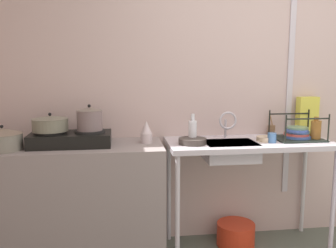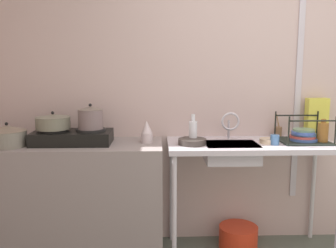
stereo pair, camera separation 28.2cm
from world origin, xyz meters
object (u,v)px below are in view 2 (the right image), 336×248
Objects in this scene: faucet at (230,123)px; cereal_box at (317,118)px; stove at (72,137)px; pot_on_left_burner at (53,122)px; sink_basin at (231,153)px; bottle_by_rack at (323,133)px; frying_pan at (192,142)px; bottle_by_sink at (193,131)px; dish_rack at (303,136)px; cup_by_rack at (275,140)px; pot_on_right_burner at (91,118)px; utensil_jar at (278,132)px; bucket_on_floor at (238,237)px; small_bowl_on_drainboard at (269,141)px; percolator at (147,132)px; pot_beside_stove at (7,136)px.

cereal_box is (0.76, 0.13, 0.02)m from faucet.
cereal_box is at bearing 6.15° from stove.
pot_on_left_burner is 0.80× the size of cereal_box.
sink_basin is 2.16× the size of bottle_by_rack.
sink_basin is at bearing 2.69° from frying_pan.
bottle_by_sink is at bearing -172.55° from cereal_box.
dish_rack is 4.88× the size of cup_by_rack.
pot_on_right_burner is 1.01× the size of utensil_jar.
faucet is at bearing 4.66° from pot_on_right_burner.
cup_by_rack is 0.33m from utensil_jar.
frying_pan is at bearing 177.22° from cup_by_rack.
cereal_box is (0.45, 0.30, 0.13)m from cup_by_rack.
bottle_by_sink reaches higher than cup_by_rack.
sink_basin is 1.28× the size of bucket_on_floor.
small_bowl_on_drainboard is at bearing -1.98° from bottle_by_sink.
stove is 1.82m from dish_rack.
utensil_jar reaches higher than frying_pan.
frying_pan is 0.81m from utensil_jar.
sink_basin is at bearing -179.80° from bottle_by_rack.
percolator is 0.36m from bottle_by_sink.
pot_on_right_burner is 0.85× the size of faucet.
percolator is at bearing 2.93° from stove.
cereal_box is (2.47, 0.30, 0.09)m from pot_beside_stove.
bottle_by_rack is at bearing 0.95° from frying_pan.
pot_beside_stove is at bearing 179.95° from cup_by_rack.
cup_by_rack is at bearing -3.47° from pot_on_right_burner.
bucket_on_floor is (-0.35, -0.17, -0.87)m from utensil_jar.
faucet is at bearing 169.71° from bottle_by_rack.
pot_beside_stove is 0.88× the size of bucket_on_floor.
pot_beside_stove is at bearing -178.24° from small_bowl_on_drainboard.
faucet reaches higher than bottle_by_sink.
faucet reaches higher than bucket_on_floor.
bottle_by_rack is at bearing -2.14° from small_bowl_on_drainboard.
stove is 1.81× the size of cereal_box.
pot_on_right_burner is at bearing -176.09° from percolator.
percolator is 0.46× the size of dish_rack.
pot_on_right_burner is 0.59× the size of cereal_box.
bucket_on_floor is (1.19, 0.05, -1.02)m from pot_on_right_burner.
pot_on_right_burner is 1.87m from cereal_box.
percolator is at bearing 173.94° from sink_basin.
pot_on_left_burner is at bearing 178.32° from sink_basin.
dish_rack is at bearing 0.53° from stove.
pot_beside_stove is 3.67× the size of cup_by_rack.
dish_rack is (2.28, 0.10, -0.04)m from pot_beside_stove.
pot_beside_stove reaches higher than frying_pan.
pot_on_right_burner is 0.90× the size of frying_pan.
pot_on_left_burner is 0.29m from pot_on_right_burner.
frying_pan is at bearing -101.79° from bottle_by_sink.
faucet reaches higher than frying_pan.
bottle_by_rack is at bearing -106.65° from cereal_box.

